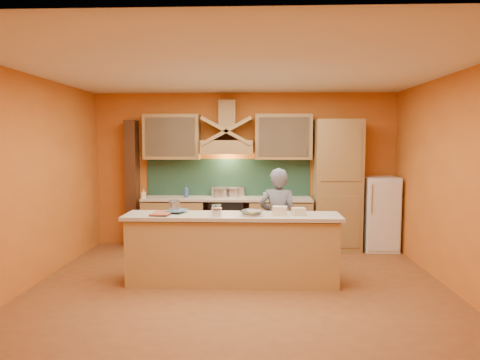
{
  "coord_description": "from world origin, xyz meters",
  "views": [
    {
      "loc": [
        0.22,
        -5.37,
        1.92
      ],
      "look_at": [
        -0.02,
        0.9,
        1.35
      ],
      "focal_mm": 32.0,
      "sensor_mm": 36.0,
      "label": 1
    }
  ],
  "objects_px": {
    "stove": "(227,223)",
    "fridge": "(379,213)",
    "person": "(278,220)",
    "kitchen_scale": "(217,213)",
    "mixing_bowl": "(252,213)"
  },
  "relations": [
    {
      "from": "stove",
      "to": "fridge",
      "type": "relative_size",
      "value": 0.69
    },
    {
      "from": "fridge",
      "to": "person",
      "type": "relative_size",
      "value": 0.84
    },
    {
      "from": "stove",
      "to": "kitchen_scale",
      "type": "bearing_deg",
      "value": -89.87
    },
    {
      "from": "kitchen_scale",
      "to": "mixing_bowl",
      "type": "relative_size",
      "value": 0.4
    },
    {
      "from": "person",
      "to": "kitchen_scale",
      "type": "relative_size",
      "value": 13.77
    },
    {
      "from": "stove",
      "to": "mixing_bowl",
      "type": "xyz_separation_m",
      "value": [
        0.46,
        -1.98,
        0.53
      ]
    },
    {
      "from": "person",
      "to": "mixing_bowl",
      "type": "bearing_deg",
      "value": 69.46
    },
    {
      "from": "fridge",
      "to": "stove",
      "type": "bearing_deg",
      "value": 180.0
    },
    {
      "from": "kitchen_scale",
      "to": "mixing_bowl",
      "type": "height_order",
      "value": "kitchen_scale"
    },
    {
      "from": "stove",
      "to": "kitchen_scale",
      "type": "height_order",
      "value": "kitchen_scale"
    },
    {
      "from": "mixing_bowl",
      "to": "person",
      "type": "bearing_deg",
      "value": 57.63
    },
    {
      "from": "kitchen_scale",
      "to": "mixing_bowl",
      "type": "bearing_deg",
      "value": 6.86
    },
    {
      "from": "stove",
      "to": "mixing_bowl",
      "type": "distance_m",
      "value": 2.1
    },
    {
      "from": "fridge",
      "to": "kitchen_scale",
      "type": "height_order",
      "value": "fridge"
    },
    {
      "from": "stove",
      "to": "kitchen_scale",
      "type": "xyz_separation_m",
      "value": [
        0.0,
        -2.07,
        0.54
      ]
    }
  ]
}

